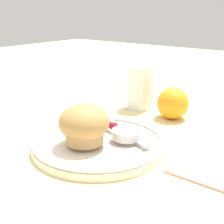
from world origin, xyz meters
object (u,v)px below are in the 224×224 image
at_px(butter_knife, 120,129).
at_px(juice_glass, 140,88).
at_px(orange_fruit, 173,103).
at_px(muffin, 83,125).

relative_size(butter_knife, juice_glass, 1.68).
distance_m(butter_knife, orange_fruit, 0.18).
relative_size(orange_fruit, juice_glass, 0.68).
bearing_deg(butter_knife, muffin, -76.56).
xyz_separation_m(butter_knife, orange_fruit, (0.02, 0.18, 0.02)).
relative_size(butter_knife, orange_fruit, 2.46).
bearing_deg(butter_knife, orange_fruit, 106.07).
bearing_deg(muffin, juice_glass, 102.95).
bearing_deg(juice_glass, orange_fruit, -11.14).
relative_size(muffin, butter_knife, 0.50).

